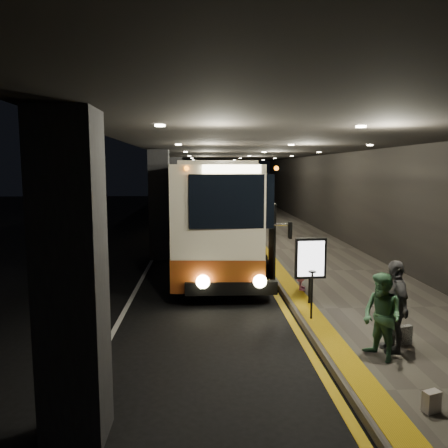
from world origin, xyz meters
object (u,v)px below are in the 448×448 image
object	(u,v)px
info_sign	(311,260)
stanchion_post	(312,295)
coach_second	(213,194)
passenger_waiting_grey	(394,306)
bag_plain	(432,401)
bag_polka	(404,335)
coach_main	(221,216)
passenger_waiting_green	(382,317)
passenger_boarding	(302,264)

from	to	relation	value
info_sign	stanchion_post	size ratio (longest dim) A/B	1.53
coach_second	passenger_waiting_grey	size ratio (longest dim) A/B	6.66
bag_plain	stanchion_post	bearing A→B (deg)	100.86
bag_polka	bag_plain	distance (m)	2.52
bag_polka	coach_second	bearing A→B (deg)	97.74
coach_main	passenger_waiting_grey	size ratio (longest dim) A/B	6.82
stanchion_post	coach_second	bearing A→B (deg)	94.45
passenger_waiting_green	info_sign	xyz separation A→B (m)	(-0.49, 3.37, 0.36)
info_sign	stanchion_post	world-z (taller)	info_sign
bag_polka	info_sign	size ratio (longest dim) A/B	0.22
passenger_boarding	passenger_waiting_grey	bearing A→B (deg)	-157.45
passenger_boarding	passenger_waiting_green	world-z (taller)	passenger_waiting_green
passenger_waiting_green	info_sign	size ratio (longest dim) A/B	0.94
passenger_boarding	passenger_waiting_grey	world-z (taller)	passenger_waiting_grey
coach_main	bag_polka	bearing A→B (deg)	-66.12
passenger_waiting_green	stanchion_post	world-z (taller)	passenger_waiting_green
info_sign	passenger_waiting_grey	bearing A→B (deg)	-78.03
passenger_waiting_grey	coach_main	bearing A→B (deg)	-159.96
coach_main	bag_polka	distance (m)	9.47
passenger_boarding	passenger_waiting_grey	size ratio (longest dim) A/B	0.84
coach_second	bag_plain	bearing A→B (deg)	-83.58
passenger_waiting_green	stanchion_post	distance (m)	2.34
coach_second	bag_plain	size ratio (longest dim) A/B	38.32
passenger_waiting_green	passenger_waiting_grey	distance (m)	0.55
coach_second	passenger_boarding	xyz separation A→B (m)	(2.06, -19.40, -0.88)
coach_main	passenger_waiting_grey	xyz separation A→B (m)	(2.92, -9.05, -0.76)
passenger_waiting_green	bag_plain	xyz separation A→B (m)	(0.03, -1.76, -0.65)
passenger_waiting_grey	passenger_boarding	bearing A→B (deg)	-167.76
passenger_boarding	stanchion_post	distance (m)	2.55
coach_main	passenger_waiting_green	xyz separation A→B (m)	(2.52, -9.42, -0.84)
passenger_boarding	bag_polka	world-z (taller)	passenger_boarding
bag_polka	bag_plain	xyz separation A→B (m)	(-0.72, -2.42, -0.04)
coach_main	coach_second	distance (m)	14.69
coach_main	stanchion_post	size ratio (longest dim) A/B	10.73
coach_second	passenger_waiting_grey	world-z (taller)	coach_second
passenger_waiting_green	info_sign	bearing A→B (deg)	163.56
coach_main	coach_second	bearing A→B (deg)	93.08
passenger_boarding	bag_plain	xyz separation A→B (m)	(0.40, -6.48, -0.59)
passenger_waiting_grey	bag_plain	xyz separation A→B (m)	(-0.37, -2.14, -0.74)
coach_main	passenger_waiting_grey	world-z (taller)	coach_main
info_sign	stanchion_post	xyz separation A→B (m)	(-0.25, -1.16, -0.60)
passenger_waiting_green	bag_polka	xyz separation A→B (m)	(0.75, 0.65, -0.62)
coach_second	info_sign	world-z (taller)	coach_second
coach_main	passenger_waiting_grey	bearing A→B (deg)	-68.72
bag_plain	passenger_waiting_green	bearing A→B (deg)	90.84
coach_main	stanchion_post	distance (m)	7.51
coach_second	bag_polka	world-z (taller)	coach_second
bag_polka	info_sign	distance (m)	3.14
coach_second	coach_main	bearing A→B (deg)	-89.36
info_sign	stanchion_post	bearing A→B (deg)	-106.52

